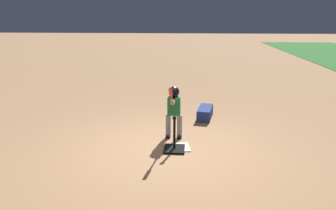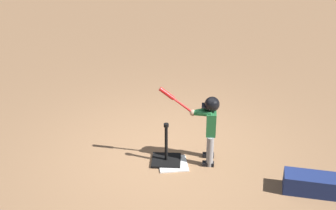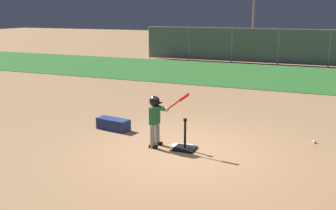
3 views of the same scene
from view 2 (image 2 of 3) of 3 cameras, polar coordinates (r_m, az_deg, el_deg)
The scene contains 5 objects.
ground_plane at distance 7.47m, azimuth -0.36°, elevation -6.29°, with size 90.00×90.00×0.00m, color #99704C.
home_plate at distance 7.28m, azimuth 0.62°, elevation -7.18°, with size 0.44×0.44×0.02m, color white.
batting_tee at distance 7.30m, azimuth -0.21°, elevation -6.33°, with size 0.45×0.40×0.68m.
batter_child at distance 7.02m, azimuth 5.02°, elevation -2.01°, with size 0.90×0.35×1.25m.
equipment_bag at distance 6.95m, azimuth 17.38°, elevation -9.18°, with size 0.84×0.32×0.28m, color navy.
Camera 2 is at (-0.38, 6.23, 4.11)m, focal length 50.00 mm.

